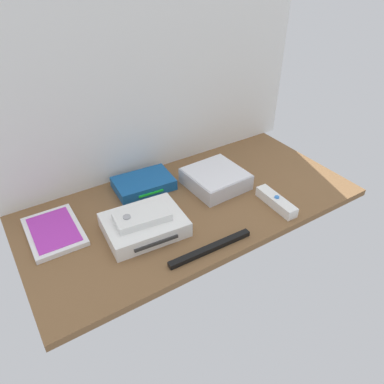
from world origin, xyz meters
TOP-DOWN VIEW (x-y plane):
  - ground_plane at (0.00, 0.00)cm, footprint 100.00×48.00cm
  - back_wall at (0.00, 24.60)cm, footprint 110.00×1.20cm
  - game_console at (-17.69, -3.80)cm, footprint 22.23×17.78cm
  - mini_computer at (11.33, 3.80)cm, footprint 17.54×17.54cm
  - game_case at (-38.77, 8.46)cm, footprint 14.00×19.28cm
  - network_router at (-8.63, 14.93)cm, footprint 18.85×13.34cm
  - remote_wand at (20.18, -14.63)cm, footprint 4.23×14.94cm
  - remote_classic_pad at (-18.23, -3.82)cm, footprint 15.24×9.65cm
  - sensor_bar at (-6.94, -19.57)cm, footprint 24.04×2.42cm

SIDE VIEW (x-z plane):
  - ground_plane at x=0.00cm, z-range -2.00..0.00cm
  - sensor_bar at x=-6.94cm, z-range 0.00..1.40cm
  - game_case at x=-38.77cm, z-range -0.02..1.54cm
  - remote_wand at x=20.18cm, z-range -0.19..3.21cm
  - network_router at x=-8.63cm, z-range 0.00..3.40cm
  - game_console at x=-17.69cm, z-range 0.00..4.40cm
  - mini_computer at x=11.33cm, z-range -0.01..5.29cm
  - remote_classic_pad at x=-18.23cm, z-range 4.21..6.61cm
  - back_wall at x=0.00cm, z-range 0.00..64.00cm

